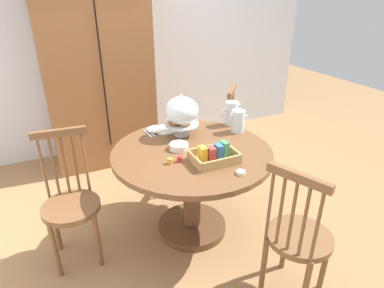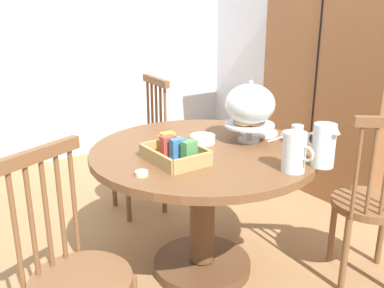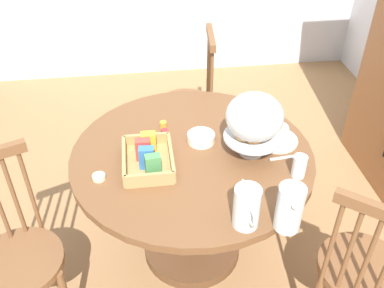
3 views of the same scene
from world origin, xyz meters
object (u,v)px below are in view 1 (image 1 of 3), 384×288
at_px(wooden_armoire, 98,75).
at_px(windsor_chair_near_window, 297,239).
at_px(windsor_chair_facing_door, 71,205).
at_px(china_plate_large, 166,129).
at_px(dining_table, 192,175).
at_px(milk_pitcher, 231,114).
at_px(cereal_basket, 214,156).
at_px(pastry_stand_with_dome, 181,112).
at_px(drinking_glass, 194,118).
at_px(cereal_bowl, 179,146).
at_px(china_plate_small, 156,129).
at_px(orange_juice_pitcher, 238,122).
at_px(butter_dish, 241,172).
at_px(windsor_chair_by_cabinet, 216,137).

xyz_separation_m(wooden_armoire, windsor_chair_near_window, (0.67, -2.44, -0.53)).
height_order(windsor_chair_facing_door, china_plate_large, windsor_chair_facing_door).
height_order(dining_table, milk_pitcher, milk_pitcher).
bearing_deg(cereal_basket, china_plate_large, 98.88).
height_order(pastry_stand_with_dome, drinking_glass, pastry_stand_with_dome).
height_order(cereal_bowl, drinking_glass, drinking_glass).
distance_m(milk_pitcher, china_plate_small, 0.67).
relative_size(milk_pitcher, cereal_bowl, 1.48).
bearing_deg(pastry_stand_with_dome, windsor_chair_near_window, -76.51).
distance_m(orange_juice_pitcher, butter_dish, 0.70).
relative_size(dining_table, pastry_stand_with_dome, 3.48).
bearing_deg(china_plate_large, orange_juice_pitcher, -28.39).
bearing_deg(cereal_bowl, milk_pitcher, 22.83).
height_order(orange_juice_pitcher, milk_pitcher, milk_pitcher).
bearing_deg(dining_table, china_plate_small, 105.21).
xyz_separation_m(milk_pitcher, drinking_glass, (-0.29, 0.15, -0.04)).
bearing_deg(cereal_bowl, windsor_chair_by_cabinet, 42.75).
bearing_deg(cereal_bowl, wooden_armoire, 100.29).
bearing_deg(china_plate_large, wooden_armoire, 105.68).
bearing_deg(wooden_armoire, windsor_chair_near_window, -74.58).
bearing_deg(windsor_chair_facing_door, cereal_basket, -18.48).
height_order(wooden_armoire, drinking_glass, wooden_armoire).
bearing_deg(cereal_bowl, windsor_chair_near_window, -66.38).
relative_size(pastry_stand_with_dome, cereal_basket, 1.09).
bearing_deg(orange_juice_pitcher, pastry_stand_with_dome, 163.27).
xyz_separation_m(wooden_armoire, cereal_basket, (0.43, -1.81, -0.20)).
bearing_deg(milk_pitcher, dining_table, -149.31).
height_order(wooden_armoire, butter_dish, wooden_armoire).
bearing_deg(cereal_basket, orange_juice_pitcher, 40.97).
xyz_separation_m(windsor_chair_by_cabinet, drinking_glass, (-0.35, -0.22, 0.34)).
height_order(dining_table, cereal_bowl, cereal_bowl).
height_order(wooden_armoire, windsor_chair_by_cabinet, wooden_armoire).
height_order(windsor_chair_near_window, china_plate_small, windsor_chair_near_window).
relative_size(milk_pitcher, china_plate_large, 0.94).
relative_size(orange_juice_pitcher, cereal_bowl, 1.36).
bearing_deg(china_plate_large, pastry_stand_with_dome, -62.98).
bearing_deg(orange_juice_pitcher, milk_pitcher, 77.91).
xyz_separation_m(pastry_stand_with_dome, china_plate_large, (-0.08, 0.15, -0.19)).
relative_size(windsor_chair_by_cabinet, butter_dish, 16.25).
distance_m(wooden_armoire, windsor_chair_near_window, 2.58).
bearing_deg(windsor_chair_by_cabinet, orange_juice_pitcher, -100.52).
relative_size(windsor_chair_facing_door, orange_juice_pitcher, 5.12).
xyz_separation_m(wooden_armoire, cereal_bowl, (0.28, -1.54, -0.22)).
bearing_deg(china_plate_large, windsor_chair_by_cabinet, 21.06).
bearing_deg(drinking_glass, dining_table, -117.25).
bearing_deg(milk_pitcher, windsor_chair_facing_door, -171.59).
distance_m(milk_pitcher, cereal_basket, 0.70).
bearing_deg(windsor_chair_near_window, windsor_chair_by_cabinet, 79.64).
bearing_deg(windsor_chair_by_cabinet, windsor_chair_facing_door, -158.82).
xyz_separation_m(cereal_bowl, butter_dish, (0.22, -0.50, -0.01)).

